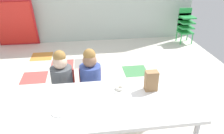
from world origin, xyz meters
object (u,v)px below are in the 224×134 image
seated_child_near_camera (62,78)px  donut_powdered_on_plate (120,88)px  paper_plate_near_edge (120,89)px  kid_chair_green_stack (186,23)px  craft_table (107,106)px  seated_child_middle_seat (90,77)px  folded_activity_table (15,23)px  paper_bag_brown (151,81)px  paper_plate_center_table (60,111)px

seated_child_near_camera → donut_powdered_on_plate: size_ratio=9.16×
paper_plate_near_edge → donut_powdered_on_plate: (0.00, 0.00, 0.02)m
seated_child_near_camera → kid_chair_green_stack: size_ratio=1.15×
craft_table → seated_child_middle_seat: seated_child_middle_seat is taller
donut_powdered_on_plate → folded_activity_table: bearing=120.8°
seated_child_near_camera → craft_table: bearing=-52.9°
craft_table → folded_activity_table: size_ratio=1.60×
seated_child_near_camera → seated_child_middle_seat: (0.35, 0.00, 0.00)m
seated_child_middle_seat → donut_powdered_on_plate: 0.54m
kid_chair_green_stack → craft_table: bearing=-126.3°
seated_child_near_camera → paper_bag_brown: size_ratio=4.17×
seated_child_middle_seat → paper_bag_brown: 0.80m
seated_child_near_camera → kid_chair_green_stack: 3.62m
craft_table → folded_activity_table: folded_activity_table is taller
seated_child_near_camera → folded_activity_table: folded_activity_table is taller
paper_bag_brown → seated_child_middle_seat: bearing=142.1°
craft_table → donut_powdered_on_plate: 0.26m
seated_child_middle_seat → craft_table: bearing=-78.4°
paper_plate_center_table → paper_bag_brown: bearing=14.7°
seated_child_near_camera → paper_bag_brown: seated_child_near_camera is taller
folded_activity_table → donut_powdered_on_plate: 3.61m
seated_child_near_camera → folded_activity_table: 2.92m
paper_plate_center_table → donut_powdered_on_plate: donut_powdered_on_plate is taller
kid_chair_green_stack → donut_powdered_on_plate: bearing=-126.0°
paper_plate_center_table → donut_powdered_on_plate: (0.60, 0.29, 0.02)m
seated_child_near_camera → seated_child_middle_seat: 0.35m
seated_child_middle_seat → donut_powdered_on_plate: (0.29, -0.44, 0.09)m
seated_child_near_camera → seated_child_middle_seat: same height
craft_table → paper_plate_near_edge: paper_plate_near_edge is taller
craft_table → seated_child_near_camera: size_ratio=1.90×
seated_child_near_camera → paper_plate_near_edge: 0.78m
craft_table → seated_child_middle_seat: (-0.13, 0.63, -0.01)m
paper_bag_brown → donut_powdered_on_plate: bearing=172.7°
folded_activity_table → donut_powdered_on_plate: folded_activity_table is taller
folded_activity_table → paper_bag_brown: folded_activity_table is taller
craft_table → folded_activity_table: bearing=117.1°
kid_chair_green_stack → folded_activity_table: size_ratio=0.74×
paper_plate_near_edge → donut_powdered_on_plate: 0.02m
folded_activity_table → paper_plate_center_table: bearing=-69.8°
craft_table → paper_plate_near_edge: 0.26m
craft_table → paper_bag_brown: paper_bag_brown is taller
seated_child_middle_seat → paper_plate_center_table: seated_child_middle_seat is taller
craft_table → paper_plate_center_table: paper_plate_center_table is taller
craft_table → folded_activity_table: (-1.68, 3.29, -0.03)m
craft_table → seated_child_near_camera: seated_child_near_camera is taller
seated_child_near_camera → kid_chair_green_stack: seated_child_near_camera is taller
folded_activity_table → paper_plate_near_edge: folded_activity_table is taller
seated_child_near_camera → donut_powdered_on_plate: seated_child_near_camera is taller
craft_table → paper_plate_center_table: 0.45m
seated_child_near_camera → folded_activity_table: size_ratio=0.84×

